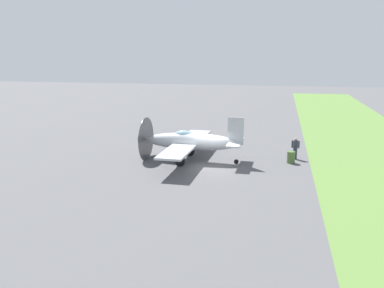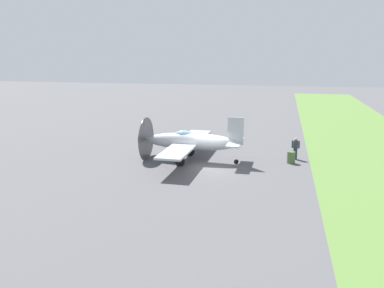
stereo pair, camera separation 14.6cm
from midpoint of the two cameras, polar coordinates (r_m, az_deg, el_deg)
ground_plane at (r=29.92m, az=2.04°, el=-3.24°), size 160.00×160.00×0.00m
airplane_lead at (r=31.17m, az=-0.43°, el=0.36°), size 10.38×8.25×3.72m
ground_crew_chief at (r=32.92m, az=14.20°, el=-0.52°), size 0.38×0.62×1.73m
fuel_drum at (r=31.74m, az=13.62°, el=-1.82°), size 0.60×0.60×0.90m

